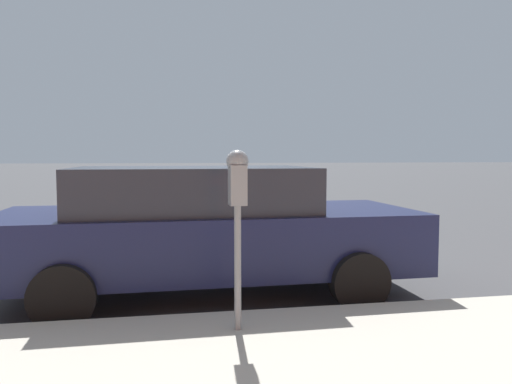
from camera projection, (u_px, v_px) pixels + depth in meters
name	position (u px, v px, depth m)	size (l,w,h in m)	color
ground_plane	(190.00, 275.00, 6.95)	(220.00, 220.00, 0.00)	#424244
parking_meter	(237.00, 193.00, 4.24)	(0.21, 0.19, 1.55)	gray
car_navy	(205.00, 227.00, 5.97)	(2.20, 4.91, 1.53)	#14193D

